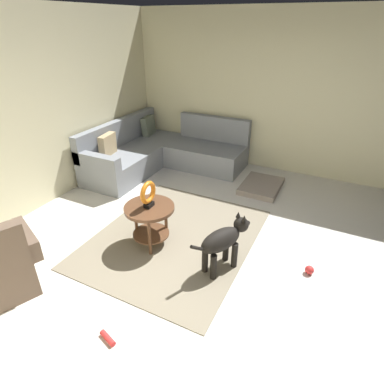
{
  "coord_description": "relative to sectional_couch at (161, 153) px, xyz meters",
  "views": [
    {
      "loc": [
        -2.7,
        -0.98,
        2.47
      ],
      "look_at": [
        0.45,
        0.6,
        0.55
      ],
      "focal_mm": 29.56,
      "sensor_mm": 36.0,
      "label": 1
    }
  ],
  "objects": [
    {
      "name": "ground_plane",
      "position": [
        -1.99,
        -2.02,
        -0.34
      ],
      "size": [
        6.0,
        6.0,
        0.1
      ],
      "primitive_type": "cube",
      "color": "silver"
    },
    {
      "name": "wall_back",
      "position": [
        -1.99,
        0.92,
        1.06
      ],
      "size": [
        6.0,
        0.12,
        2.7
      ],
      "primitive_type": "cube",
      "color": "beige",
      "rests_on": "ground_plane"
    },
    {
      "name": "wall_right",
      "position": [
        0.95,
        -2.02,
        1.06
      ],
      "size": [
        0.12,
        6.0,
        2.7
      ],
      "primitive_type": "cube",
      "color": "beige",
      "rests_on": "ground_plane"
    },
    {
      "name": "area_rug",
      "position": [
        -1.84,
        -1.32,
        -0.28
      ],
      "size": [
        2.3,
        1.9,
        0.01
      ],
      "primitive_type": "cube",
      "color": "gray",
      "rests_on": "ground_plane"
    },
    {
      "name": "sectional_couch",
      "position": [
        0.0,
        0.0,
        0.0
      ],
      "size": [
        2.2,
        2.25,
        0.88
      ],
      "color": "gray",
      "rests_on": "ground_plane"
    },
    {
      "name": "side_table",
      "position": [
        -2.07,
        -1.12,
        0.13
      ],
      "size": [
        0.6,
        0.6,
        0.54
      ],
      "color": "brown",
      "rests_on": "ground_plane"
    },
    {
      "name": "torus_sculpture",
      "position": [
        -2.07,
        -1.12,
        0.42
      ],
      "size": [
        0.28,
        0.08,
        0.33
      ],
      "color": "black",
      "rests_on": "side_table"
    },
    {
      "name": "dog_bed_mat",
      "position": [
        -0.01,
        -1.94,
        -0.24
      ],
      "size": [
        0.8,
        0.6,
        0.09
      ],
      "primitive_type": "cube",
      "color": "gray",
      "rests_on": "ground_plane"
    },
    {
      "name": "dog",
      "position": [
        -2.08,
        -2.08,
        0.09
      ],
      "size": [
        0.79,
        0.43,
        0.63
      ],
      "rotation": [
        0.0,
        0.0,
        4.26
      ],
      "color": "black",
      "rests_on": "ground_plane"
    },
    {
      "name": "dog_toy_ball",
      "position": [
        -1.74,
        -2.98,
        -0.24
      ],
      "size": [
        0.1,
        0.1,
        0.1
      ],
      "primitive_type": "sphere",
      "color": "red",
      "rests_on": "ground_plane"
    },
    {
      "name": "dog_toy_rope",
      "position": [
        -3.4,
        -1.53,
        -0.26
      ],
      "size": [
        0.1,
        0.19,
        0.05
      ],
      "primitive_type": "cylinder",
      "rotation": [
        0.0,
        1.57,
        1.26
      ],
      "color": "red",
      "rests_on": "ground_plane"
    }
  ]
}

